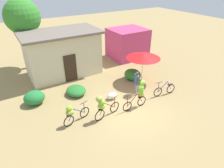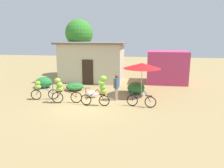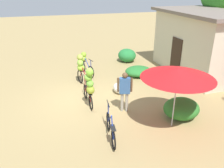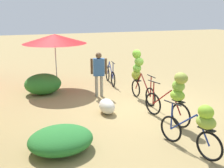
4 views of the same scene
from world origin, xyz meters
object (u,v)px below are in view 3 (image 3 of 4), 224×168
(building_low, at_px, (201,42))
(produce_sack, at_px, (118,88))
(bicycle_center_loaded, at_px, (89,85))
(bicycle_by_shop, at_px, (111,129))
(bicycle_leftmost, at_px, (85,61))
(person_vendor, at_px, (125,88))
(market_umbrella, at_px, (178,73))
(bicycle_near_pile, at_px, (82,68))

(building_low, bearing_deg, produce_sack, -75.95)
(building_low, relative_size, produce_sack, 8.14)
(bicycle_center_loaded, distance_m, bicycle_by_shop, 2.31)
(bicycle_leftmost, relative_size, bicycle_by_shop, 0.99)
(produce_sack, bearing_deg, person_vendor, -10.64)
(market_umbrella, bearing_deg, building_low, 136.38)
(building_low, xyz_separation_m, bicycle_center_loaded, (2.22, -6.61, -0.72))
(bicycle_leftmost, height_order, bicycle_center_loaded, bicycle_center_loaded)
(bicycle_near_pile, relative_size, produce_sack, 2.46)
(produce_sack, bearing_deg, market_umbrella, 16.89)
(building_low, height_order, bicycle_center_loaded, building_low)
(market_umbrella, xyz_separation_m, bicycle_near_pile, (-4.49, -2.34, -1.11))
(building_low, relative_size, person_vendor, 3.58)
(produce_sack, bearing_deg, bicycle_by_shop, -22.59)
(bicycle_leftmost, xyz_separation_m, produce_sack, (2.94, 0.96, -0.46))
(bicycle_by_shop, bearing_deg, bicycle_center_loaded, -174.78)
(building_low, height_order, bicycle_by_shop, building_low)
(bicycle_by_shop, bearing_deg, bicycle_near_pile, -178.94)
(bicycle_center_loaded, bearing_deg, market_umbrella, 48.80)
(bicycle_near_pile, bearing_deg, bicycle_center_loaded, -2.88)
(bicycle_center_loaded, bearing_deg, building_low, 108.54)
(building_low, relative_size, bicycle_leftmost, 3.54)
(market_umbrella, bearing_deg, bicycle_center_loaded, -131.20)
(person_vendor, bearing_deg, market_umbrella, 40.61)
(market_umbrella, height_order, person_vendor, market_umbrella)
(produce_sack, bearing_deg, bicycle_near_pile, -135.08)
(building_low, relative_size, bicycle_center_loaded, 3.33)
(market_umbrella, xyz_separation_m, bicycle_center_loaded, (-2.15, -2.45, -1.01))
(market_umbrella, xyz_separation_m, produce_sack, (-3.09, -0.94, -1.76))
(market_umbrella, relative_size, bicycle_center_loaded, 1.40)
(bicycle_center_loaded, bearing_deg, bicycle_leftmost, 171.79)
(bicycle_center_loaded, bearing_deg, bicycle_near_pile, 177.12)
(bicycle_leftmost, height_order, bicycle_by_shop, bicycle_leftmost)
(building_low, distance_m, bicycle_near_pile, 6.55)
(bicycle_center_loaded, xyz_separation_m, person_vendor, (0.70, 1.21, 0.01))
(building_low, bearing_deg, market_umbrella, -43.62)
(person_vendor, bearing_deg, bicycle_near_pile, -160.26)
(bicycle_leftmost, distance_m, bicycle_center_loaded, 3.93)
(bicycle_center_loaded, height_order, produce_sack, bicycle_center_loaded)
(market_umbrella, height_order, bicycle_center_loaded, market_umbrella)
(bicycle_near_pile, height_order, bicycle_center_loaded, bicycle_center_loaded)
(person_vendor, bearing_deg, bicycle_leftmost, -171.94)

